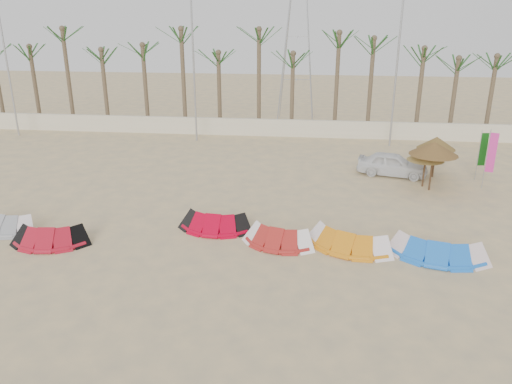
# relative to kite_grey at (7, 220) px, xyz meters

# --- Properties ---
(ground) EXTENTS (120.00, 120.00, 0.00)m
(ground) POSITION_rel_kite_grey_xyz_m (10.86, -3.59, -0.42)
(ground) COLOR #DBB97C
(ground) RESTS_ON ground
(boundary_wall) EXTENTS (60.00, 0.30, 1.30)m
(boundary_wall) POSITION_rel_kite_grey_xyz_m (10.86, 18.41, 0.23)
(boundary_wall) COLOR beige
(boundary_wall) RESTS_ON ground
(palm_line) EXTENTS (52.00, 4.00, 7.70)m
(palm_line) POSITION_rel_kite_grey_xyz_m (11.52, 19.91, 6.03)
(palm_line) COLOR brown
(palm_line) RESTS_ON ground
(lamp_a) EXTENTS (1.25, 0.14, 11.00)m
(lamp_a) POSITION_rel_kite_grey_xyz_m (-9.11, 16.41, 5.35)
(lamp_a) COLOR #A5A8AD
(lamp_a) RESTS_ON ground
(lamp_b) EXTENTS (1.25, 0.14, 11.00)m
(lamp_b) POSITION_rel_kite_grey_xyz_m (4.89, 16.41, 5.35)
(lamp_b) COLOR #A5A8AD
(lamp_b) RESTS_ON ground
(lamp_c) EXTENTS (1.25, 0.14, 11.00)m
(lamp_c) POSITION_rel_kite_grey_xyz_m (18.89, 16.41, 5.35)
(lamp_c) COLOR #A5A8AD
(lamp_c) RESTS_ON ground
(pylon) EXTENTS (3.00, 3.00, 14.00)m
(pylon) POSITION_rel_kite_grey_xyz_m (11.86, 24.41, -0.42)
(pylon) COLOR #A5A8AD
(pylon) RESTS_ON ground
(kite_grey) EXTENTS (3.17, 1.97, 0.90)m
(kite_grey) POSITION_rel_kite_grey_xyz_m (0.00, 0.00, 0.00)
(kite_grey) COLOR gray
(kite_grey) RESTS_ON ground
(kite_red_left) EXTENTS (3.27, 1.82, 0.90)m
(kite_red_left) POSITION_rel_kite_grey_xyz_m (2.71, -1.06, 0.00)
(kite_red_left) COLOR #A71122
(kite_red_left) RESTS_ON ground
(kite_red_mid) EXTENTS (3.27, 1.75, 0.90)m
(kite_red_mid) POSITION_rel_kite_grey_xyz_m (9.21, 1.12, 0.00)
(kite_red_mid) COLOR #B7001C
(kite_red_mid) RESTS_ON ground
(kite_red_right) EXTENTS (3.25, 2.17, 0.90)m
(kite_red_right) POSITION_rel_kite_grey_xyz_m (12.06, -0.08, -0.00)
(kite_red_right) COLOR #A7211D
(kite_red_right) RESTS_ON ground
(kite_orange) EXTENTS (3.92, 2.69, 0.90)m
(kite_orange) POSITION_rel_kite_grey_xyz_m (14.92, -0.04, 0.00)
(kite_orange) COLOR orange
(kite_orange) RESTS_ON ground
(kite_blue) EXTENTS (3.95, 2.32, 0.90)m
(kite_blue) POSITION_rel_kite_grey_xyz_m (18.35, -0.47, 0.00)
(kite_blue) COLOR blue
(kite_blue) RESTS_ON ground
(parasol_left) EXTENTS (1.99, 1.99, 2.20)m
(parasol_left) POSITION_rel_kite_grey_xyz_m (19.48, 7.84, 1.43)
(parasol_left) COLOR #4C331E
(parasol_left) RESTS_ON ground
(parasol_mid) EXTENTS (2.55, 2.55, 2.68)m
(parasol_mid) POSITION_rel_kite_grey_xyz_m (19.71, 7.27, 1.91)
(parasol_mid) COLOR #4C331E
(parasol_mid) RESTS_ON ground
(parasol_right) EXTENTS (2.16, 2.16, 2.39)m
(parasol_right) POSITION_rel_kite_grey_xyz_m (20.38, 9.59, 1.62)
(parasol_right) COLOR #4C331E
(parasol_right) RESTS_ON ground
(flag_pink) EXTENTS (0.44, 0.16, 3.30)m
(flag_pink) POSITION_rel_kite_grey_xyz_m (22.79, 7.84, 1.54)
(flag_pink) COLOR #A5A8AD
(flag_pink) RESTS_ON ground
(flag_green) EXTENTS (0.45, 0.07, 2.90)m
(flag_green) POSITION_rel_kite_grey_xyz_m (22.84, 9.32, 1.30)
(flag_green) COLOR #A5A8AD
(flag_green) RESTS_ON ground
(car) EXTENTS (4.25, 2.48, 1.36)m
(car) POSITION_rel_kite_grey_xyz_m (18.05, 9.63, 0.26)
(car) COLOR white
(car) RESTS_ON ground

